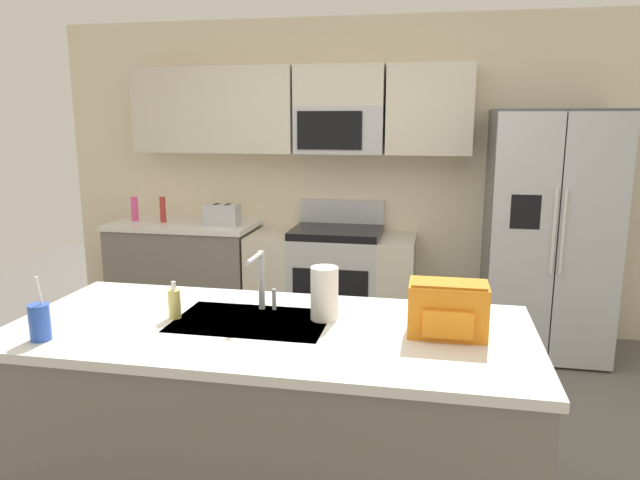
{
  "coord_description": "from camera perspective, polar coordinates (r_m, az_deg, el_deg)",
  "views": [
    {
      "loc": [
        0.69,
        -2.89,
        1.78
      ],
      "look_at": [
        0.0,
        0.6,
        1.05
      ],
      "focal_mm": 33.14,
      "sensor_mm": 36.0,
      "label": 1
    }
  ],
  "objects": [
    {
      "name": "backpack",
      "position": [
        2.51,
        12.24,
        -6.42
      ],
      "size": [
        0.32,
        0.22,
        0.23
      ],
      "color": "orange",
      "rests_on": "island_counter"
    },
    {
      "name": "range_oven",
      "position": [
        4.94,
        1.17,
        -4.06
      ],
      "size": [
        1.36,
        0.61,
        1.1
      ],
      "color": "#B7BABF",
      "rests_on": "ground"
    },
    {
      "name": "bottle_pink",
      "position": [
        5.43,
        -17.47,
        2.89
      ],
      "size": [
        0.06,
        0.06,
        0.21
      ],
      "primitive_type": "cylinder",
      "color": "#EA4C93",
      "rests_on": "back_counter"
    },
    {
      "name": "paper_towel_roll",
      "position": [
        2.64,
        0.43,
        -5.17
      ],
      "size": [
        0.12,
        0.12,
        0.24
      ],
      "primitive_type": "cylinder",
      "color": "white",
      "rests_on": "island_counter"
    },
    {
      "name": "island_counter",
      "position": [
        2.78,
        -4.73,
        -16.93
      ],
      "size": [
        2.26,
        1.0,
        0.9
      ],
      "color": "slate",
      "rests_on": "ground"
    },
    {
      "name": "refrigerator",
      "position": [
        4.77,
        21.13,
        0.51
      ],
      "size": [
        0.9,
        0.76,
        1.85
      ],
      "color": "#4C4F54",
      "rests_on": "ground"
    },
    {
      "name": "pepper_mill",
      "position": [
        5.28,
        -14.94,
        2.85
      ],
      "size": [
        0.05,
        0.05,
        0.22
      ],
      "primitive_type": "cylinder",
      "color": "#B2332D",
      "rests_on": "back_counter"
    },
    {
      "name": "soap_dispenser",
      "position": [
        2.75,
        -13.88,
        -5.96
      ],
      "size": [
        0.06,
        0.06,
        0.17
      ],
      "color": "#D8CC66",
      "rests_on": "island_counter"
    },
    {
      "name": "ground_plane",
      "position": [
        3.46,
        -2.05,
        -19.36
      ],
      "size": [
        9.0,
        9.0,
        0.0
      ],
      "primitive_type": "plane",
      "color": "#66605B",
      "rests_on": "ground"
    },
    {
      "name": "kitchen_wall_unit",
      "position": [
        5.05,
        1.68,
        8.13
      ],
      "size": [
        5.2,
        0.43,
        2.6
      ],
      "color": "beige",
      "rests_on": "ground"
    },
    {
      "name": "back_counter",
      "position": [
        5.32,
        -12.89,
        -3.14
      ],
      "size": [
        1.24,
        0.63,
        0.9
      ],
      "color": "slate",
      "rests_on": "ground"
    },
    {
      "name": "drink_cup_blue",
      "position": [
        2.66,
        -25.44,
        -7.15
      ],
      "size": [
        0.08,
        0.08,
        0.27
      ],
      "color": "blue",
      "rests_on": "island_counter"
    },
    {
      "name": "toaster",
      "position": [
        5.02,
        -9.39,
        2.42
      ],
      "size": [
        0.28,
        0.16,
        0.18
      ],
      "color": "#B7BABF",
      "rests_on": "back_counter"
    },
    {
      "name": "sink_faucet",
      "position": [
        2.75,
        -5.73,
        -3.48
      ],
      "size": [
        0.08,
        0.21,
        0.28
      ],
      "color": "#B7BABF",
      "rests_on": "island_counter"
    }
  ]
}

